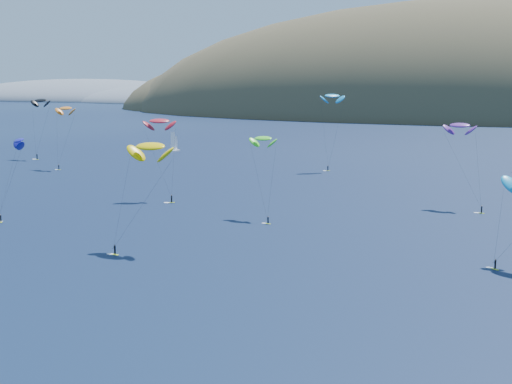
{
  "coord_description": "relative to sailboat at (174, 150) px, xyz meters",
  "views": [
    {
      "loc": [
        61.51,
        -50.6,
        32.01
      ],
      "look_at": [
        13.29,
        80.0,
        9.0
      ],
      "focal_mm": 50.0,
      "sensor_mm": 36.0,
      "label": 1
    }
  ],
  "objects": [
    {
      "name": "headland",
      "position": [
        -371.8,
        534.29,
        -4.22
      ],
      "size": [
        460.0,
        250.0,
        60.0
      ],
      "color": "slate",
      "rests_on": "ground"
    },
    {
      "name": "kitesurfer_3",
      "position": [
        80.71,
        -114.74,
        16.8
      ],
      "size": [
        8.55,
        11.32,
        19.57
      ],
      "rotation": [
        0.0,
        0.0,
        -0.17
      ],
      "color": "#CDF31B",
      "rests_on": "ground"
    },
    {
      "name": "kitesurfer_6",
      "position": [
        121.48,
        -86.59,
        18.91
      ],
      "size": [
        11.25,
        11.47,
        21.97
      ],
      "rotation": [
        0.0,
        0.0,
        -0.19
      ],
      "color": "#CDF31B",
      "rests_on": "ground"
    },
    {
      "name": "kitesurfer_1",
      "position": [
        -11.47,
        -58.7,
        19.66
      ],
      "size": [
        8.39,
        8.46,
        22.81
      ],
      "rotation": [
        0.0,
        0.0,
        -0.11
      ],
      "color": "#CDF31B",
      "rests_on": "ground"
    },
    {
      "name": "kitesurfer_2",
      "position": [
        71.3,
        -150.3,
        18.03
      ],
      "size": [
        9.87,
        11.26,
        21.55
      ],
      "rotation": [
        0.0,
        0.0,
        -0.11
      ],
      "color": "#CDF31B",
      "rests_on": "ground"
    },
    {
      "name": "kitesurfer_10",
      "position": [
        28.29,
        -133.45,
        16.3
      ],
      "size": [
        7.23,
        13.21,
        19.15
      ],
      "rotation": [
        0.0,
        0.0,
        -0.77
      ],
      "color": "#CDF31B",
      "rests_on": "ground"
    },
    {
      "name": "kitesurfer_4",
      "position": [
        75.6,
        -31.6,
        24.05
      ],
      "size": [
        9.0,
        8.31,
        27.29
      ],
      "rotation": [
        0.0,
        0.0,
        0.64
      ],
      "color": "#CDF31B",
      "rests_on": "ground"
    },
    {
      "name": "sailboat",
      "position": [
        0.0,
        0.0,
        0.0
      ],
      "size": [
        7.82,
        6.7,
        9.49
      ],
      "rotation": [
        0.0,
        0.0,
        -0.18
      ],
      "color": "white",
      "rests_on": "ground"
    },
    {
      "name": "kitesurfer_12",
      "position": [
        -38.16,
        -36.57,
        21.28
      ],
      "size": [
        8.79,
        8.35,
        24.6
      ],
      "rotation": [
        0.0,
        0.0,
        -0.07
      ],
      "color": "#CDF31B",
      "rests_on": "ground"
    },
    {
      "name": "kitesurfer_9",
      "position": [
        47.62,
        -101.92,
        19.21
      ],
      "size": [
        11.29,
        9.95,
        22.39
      ],
      "rotation": [
        0.0,
        0.0,
        0.49
      ],
      "color": "#CDF31B",
      "rests_on": "ground"
    },
    {
      "name": "island",
      "position": [
        112.86,
        346.57,
        -11.59
      ],
      "size": [
        730.0,
        300.0,
        210.0
      ],
      "color": "#3D3526",
      "rests_on": "ground"
    }
  ]
}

